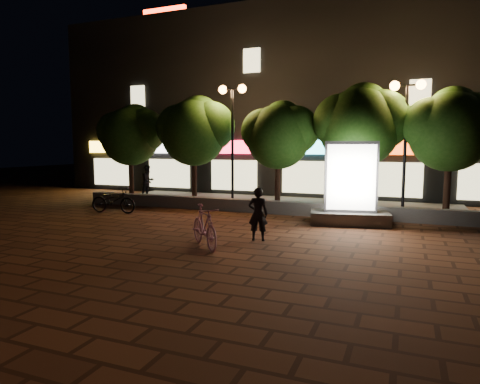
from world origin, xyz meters
The scene contains 16 objects.
ground centered at (0.00, 0.00, 0.00)m, with size 80.00×80.00×0.00m, color brown.
retaining_wall centered at (0.00, 4.00, 0.25)m, with size 16.00×0.45×0.50m, color slate.
sidewalk centered at (0.00, 6.50, 0.04)m, with size 16.00×5.00×0.08m, color slate.
building_block centered at (-0.01, 12.99, 5.00)m, with size 28.00×8.12×11.30m.
tree_far_left centered at (-6.95, 5.46, 3.29)m, with size 3.36×2.80×4.63m.
tree_left centered at (-3.45, 5.46, 3.44)m, with size 3.60×3.00×4.89m.
tree_mid centered at (0.55, 5.46, 3.22)m, with size 3.24×2.70×4.50m.
tree_right centered at (3.86, 5.46, 3.57)m, with size 3.72×3.10×5.07m.
tree_far_right centered at (7.05, 5.46, 3.37)m, with size 3.48×2.90×4.76m.
street_lamp_left centered at (-1.50, 5.20, 4.03)m, with size 1.26×0.36×5.18m.
street_lamp_right centered at (5.50, 5.20, 3.89)m, with size 1.26×0.36×4.98m.
ad_kiosk centered at (3.84, 2.80, 1.14)m, with size 2.80×1.78×2.82m.
scooter_pink centered at (0.74, -2.02, 0.56)m, with size 0.53×1.88×1.13m, color #D48EBD.
rider centered at (1.76, -0.71, 0.76)m, with size 0.55×0.36×1.52m, color black.
scooter_parked centered at (-5.19, 1.75, 0.51)m, with size 0.67×1.92×1.01m, color black.
pedestrian centered at (-6.47, 6.04, 0.90)m, with size 0.80×0.62×1.64m, color black.
Camera 1 is at (5.61, -11.68, 2.66)m, focal length 31.33 mm.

